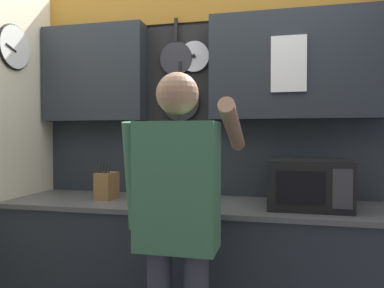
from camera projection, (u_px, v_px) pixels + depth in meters
base_cabinet_counter at (192, 274)px, 2.39m from camera, size 2.41×0.65×0.92m
back_wall_unit at (203, 116)px, 2.65m from camera, size 2.98×0.22×2.41m
microwave at (308, 184)px, 2.21m from camera, size 0.47×0.39×0.29m
knife_block at (107, 185)px, 2.51m from camera, size 0.12×0.16×0.26m
utensil_crock at (169, 188)px, 2.42m from camera, size 0.11×0.11×0.32m
person at (178, 213)px, 1.78m from camera, size 0.54×0.63×1.64m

